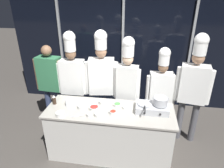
{
  "coord_description": "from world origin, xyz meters",
  "views": [
    {
      "loc": [
        0.46,
        -2.71,
        2.64
      ],
      "look_at": [
        0.0,
        0.25,
        1.24
      ],
      "focal_mm": 32.0,
      "sensor_mm": 36.0,
      "label": 1
    }
  ],
  "objects": [
    {
      "name": "chef_pastry",
      "position": [
        0.84,
        0.65,
        1.03
      ],
      "size": [
        0.55,
        0.26,
        1.79
      ],
      "rotation": [
        0.0,
        0.0,
        3.24
      ],
      "color": "#4C4C51",
      "rests_on": "ground_plane"
    },
    {
      "name": "prep_bowl_rice",
      "position": [
        -0.14,
        0.18,
        0.93
      ],
      "size": [
        0.14,
        0.14,
        0.06
      ],
      "color": "white",
      "rests_on": "demo_counter"
    },
    {
      "name": "prep_bowl_chicken",
      "position": [
        -0.69,
        0.13,
        0.92
      ],
      "size": [
        0.16,
        0.16,
        0.04
      ],
      "color": "white",
      "rests_on": "demo_counter"
    },
    {
      "name": "prep_bowl_noodles",
      "position": [
        -0.46,
        -0.01,
        0.93
      ],
      "size": [
        0.15,
        0.15,
        0.06
      ],
      "color": "white",
      "rests_on": "demo_counter"
    },
    {
      "name": "window_wall_back",
      "position": [
        0.0,
        1.92,
        1.35
      ],
      "size": [
        5.37,
        0.09,
        2.7
      ],
      "color": "black",
      "rests_on": "ground_plane"
    },
    {
      "name": "chef_line",
      "position": [
        0.22,
        0.59,
        1.19
      ],
      "size": [
        0.49,
        0.25,
        1.97
      ],
      "rotation": [
        0.0,
        0.0,
        2.99
      ],
      "color": "#4C4C51",
      "rests_on": "ground_plane"
    },
    {
      "name": "prep_bowl_chili_flakes",
      "position": [
        0.07,
        -0.1,
        0.93
      ],
      "size": [
        0.12,
        0.12,
        0.05
      ],
      "color": "white",
      "rests_on": "demo_counter"
    },
    {
      "name": "chef_sous",
      "position": [
        -0.27,
        0.68,
        1.18
      ],
      "size": [
        0.61,
        0.31,
        2.05
      ],
      "rotation": [
        0.0,
        0.0,
        3.29
      ],
      "color": "#2D3856",
      "rests_on": "ground_plane"
    },
    {
      "name": "chef_head",
      "position": [
        -0.82,
        0.64,
        1.16
      ],
      "size": [
        0.59,
        0.24,
        2.02
      ],
      "rotation": [
        0.0,
        0.0,
        3.15
      ],
      "color": "#232326",
      "rests_on": "ground_plane"
    },
    {
      "name": "chef_apprentice",
      "position": [
        1.37,
        0.6,
        1.19
      ],
      "size": [
        0.6,
        0.31,
        2.06
      ],
      "rotation": [
        0.0,
        0.0,
        2.98
      ],
      "color": "#4C4C51",
      "rests_on": "ground_plane"
    },
    {
      "name": "prep_bowl_bean_sprouts",
      "position": [
        0.25,
        0.08,
        0.92
      ],
      "size": [
        0.1,
        0.1,
        0.04
      ],
      "color": "white",
      "rests_on": "demo_counter"
    },
    {
      "name": "prep_bowl_bell_pepper",
      "position": [
        -0.25,
        -0.01,
        0.92
      ],
      "size": [
        0.17,
        0.17,
        0.05
      ],
      "color": "white",
      "rests_on": "demo_counter"
    },
    {
      "name": "frying_pan",
      "position": [
        0.56,
        0.07,
        1.04
      ],
      "size": [
        0.24,
        0.42,
        0.04
      ],
      "color": "#ADAFB5",
      "rests_on": "portable_stove"
    },
    {
      "name": "prep_bowl_scallions",
      "position": [
        0.11,
        0.14,
        0.92
      ],
      "size": [
        0.14,
        0.14,
        0.05
      ],
      "color": "white",
      "rests_on": "demo_counter"
    },
    {
      "name": "portable_stove",
      "position": [
        0.67,
        0.08,
        0.95
      ],
      "size": [
        0.51,
        0.34,
        0.12
      ],
      "color": "#B2B5BA",
      "rests_on": "demo_counter"
    },
    {
      "name": "serving_spoon_slotted",
      "position": [
        -0.43,
        -0.24,
        0.9
      ],
      "size": [
        0.21,
        0.11,
        0.02
      ],
      "color": "#B2B5BA",
      "rests_on": "demo_counter"
    },
    {
      "name": "prep_bowl_onion",
      "position": [
        -0.27,
        -0.21,
        0.92
      ],
      "size": [
        0.11,
        0.11,
        0.04
      ],
      "color": "white",
      "rests_on": "demo_counter"
    },
    {
      "name": "person_guest",
      "position": [
        -1.31,
        0.68,
        1.05
      ],
      "size": [
        0.59,
        0.27,
        1.74
      ],
      "rotation": [
        0.0,
        0.0,
        3.06
      ],
      "color": "#2D3856",
      "rests_on": "ground_plane"
    },
    {
      "name": "squeeze_bottle_clear",
      "position": [
        -0.72,
        0.01,
        0.97
      ],
      "size": [
        0.05,
        0.05,
        0.17
      ],
      "color": "white",
      "rests_on": "demo_counter"
    },
    {
      "name": "demo_counter",
      "position": [
        0.0,
        0.0,
        0.45
      ],
      "size": [
        2.08,
        0.74,
        0.89
      ],
      "color": "beige",
      "rests_on": "ground_plane"
    },
    {
      "name": "stock_pot",
      "position": [
        0.79,
        0.08,
        1.09
      ],
      "size": [
        0.25,
        0.22,
        0.13
      ],
      "color": "#B7BABF",
      "rests_on": "portable_stove"
    },
    {
      "name": "prep_bowl_shrimp",
      "position": [
        -0.14,
        -0.19,
        0.93
      ],
      "size": [
        0.13,
        0.13,
        0.06
      ],
      "color": "white",
      "rests_on": "demo_counter"
    },
    {
      "name": "prep_bowl_garlic",
      "position": [
        -0.73,
        -0.27,
        0.92
      ],
      "size": [
        0.14,
        0.14,
        0.05
      ],
      "color": "white",
      "rests_on": "demo_counter"
    },
    {
      "name": "squeeze_bottle_soy",
      "position": [
        -0.96,
        0.05,
        0.97
      ],
      "size": [
        0.06,
        0.06,
        0.16
      ],
      "color": "#332319",
      "rests_on": "demo_counter"
    },
    {
      "name": "ground_plane",
      "position": [
        0.0,
        0.0,
        0.0
      ],
      "size": [
        24.0,
        24.0,
        0.0
      ],
      "primitive_type": "plane",
      "color": "#47423D"
    }
  ]
}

